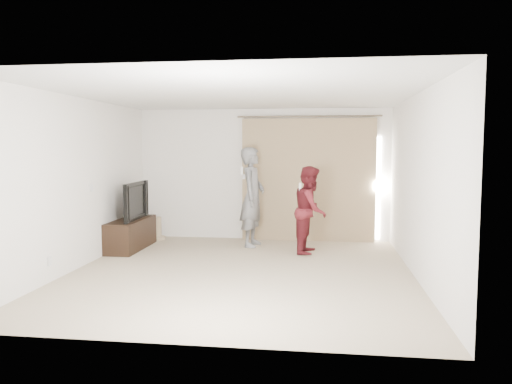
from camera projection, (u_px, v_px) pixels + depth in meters
The scene contains 10 objects.
floor at pixel (241, 272), 7.36m from camera, with size 5.50×5.50×0.00m, color tan.
wall_back at pixel (263, 174), 9.96m from camera, with size 5.00×0.04×2.60m, color white.
wall_left at pixel (78, 183), 7.57m from camera, with size 0.04×5.50×2.60m.
ceiling at pixel (240, 94), 7.12m from camera, with size 5.00×5.50×0.01m, color silver.
curtain at pixel (309, 180), 9.78m from camera, with size 2.80×0.11×2.46m.
tv_console at pixel (131, 234), 9.06m from camera, with size 0.48×1.40×0.54m, color black.
tv at pixel (130, 201), 9.00m from camera, with size 1.18×0.15×0.68m, color black.
scratching_post at pixel (157, 230), 9.99m from camera, with size 0.34×0.34×0.45m.
person_man at pixel (252, 197), 9.26m from camera, with size 0.52×0.72×1.84m.
person_woman at pixel (311, 210), 8.66m from camera, with size 0.67×0.81×1.52m.
Camera 1 is at (1.18, -7.13, 1.84)m, focal length 35.00 mm.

